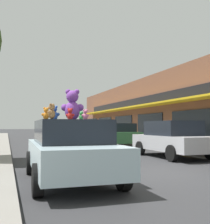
# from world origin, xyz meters

# --- Properties ---
(ground_plane) EXTENTS (260.00, 260.00, 0.00)m
(ground_plane) POSITION_xyz_m (0.00, 0.00, 0.00)
(ground_plane) COLOR #333335
(plush_art_car) EXTENTS (2.05, 4.37, 1.50)m
(plush_art_car) POSITION_xyz_m (-2.59, -0.38, 0.79)
(plush_art_car) COLOR #ADC6D1
(plush_art_car) RESTS_ON ground_plane
(teddy_bear_giant) EXTENTS (0.62, 0.44, 0.82)m
(teddy_bear_giant) POSITION_xyz_m (-2.48, -0.10, 1.89)
(teddy_bear_giant) COLOR purple
(teddy_bear_giant) RESTS_ON plush_art_car
(teddy_bear_red) EXTENTS (0.22, 0.16, 0.30)m
(teddy_bear_red) POSITION_xyz_m (-2.64, -0.56, 1.64)
(teddy_bear_red) COLOR red
(teddy_bear_red) RESTS_ON plush_art_car
(teddy_bear_orange) EXTENTS (0.21, 0.13, 0.29)m
(teddy_bear_orange) POSITION_xyz_m (-3.24, -0.76, 1.64)
(teddy_bear_orange) COLOR orange
(teddy_bear_orange) RESTS_ON plush_art_car
(teddy_bear_blue) EXTENTS (0.29, 0.20, 0.38)m
(teddy_bear_blue) POSITION_xyz_m (-2.93, -0.01, 1.68)
(teddy_bear_blue) COLOR blue
(teddy_bear_blue) RESTS_ON plush_art_car
(teddy_bear_pink) EXTENTS (0.19, 0.12, 0.25)m
(teddy_bear_pink) POSITION_xyz_m (-2.36, -0.94, 1.62)
(teddy_bear_pink) COLOR pink
(teddy_bear_pink) RESTS_ON plush_art_car
(teddy_bear_green) EXTENTS (0.15, 0.17, 0.23)m
(teddy_bear_green) POSITION_xyz_m (-2.30, -0.31, 1.61)
(teddy_bear_green) COLOR green
(teddy_bear_green) RESTS_ON plush_art_car
(teddy_bear_brown) EXTENTS (0.21, 0.22, 0.32)m
(teddy_bear_brown) POSITION_xyz_m (-3.21, -1.46, 1.65)
(teddy_bear_brown) COLOR olive
(teddy_bear_brown) RESTS_ON plush_art_car
(parked_car_far_center) EXTENTS (2.02, 4.31, 1.58)m
(parked_car_far_center) POSITION_xyz_m (2.77, 3.36, 0.81)
(parked_car_far_center) COLOR #B7B7BC
(parked_car_far_center) RESTS_ON ground_plane
(parked_car_far_right) EXTENTS (1.90, 4.33, 1.53)m
(parked_car_far_right) POSITION_xyz_m (2.77, 9.99, 0.83)
(parked_car_far_right) COLOR #336B3D
(parked_car_far_right) RESTS_ON ground_plane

